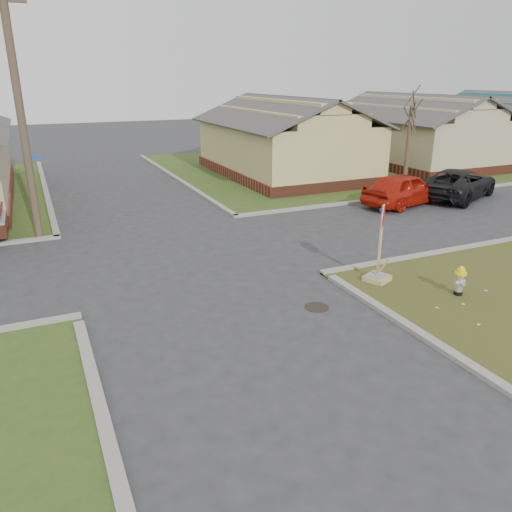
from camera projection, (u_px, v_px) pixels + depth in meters
name	position (u px, v px, depth m)	size (l,w,h in m)	color
ground	(232.00, 315.00, 12.65)	(120.00, 120.00, 0.00)	#2C2C2F
verge_far_right	(420.00, 159.00, 36.59)	(37.00, 19.00, 0.05)	#30491A
curbs	(178.00, 255.00, 16.94)	(80.00, 40.00, 0.12)	gray
manhole	(317.00, 307.00, 13.08)	(0.64, 0.64, 0.01)	black
side_house_yellow	(285.00, 139.00, 29.93)	(7.60, 11.60, 4.70)	brown
side_house_tan	(416.00, 132.00, 33.80)	(7.60, 11.60, 4.70)	brown
utility_pole	(20.00, 109.00, 17.08)	(1.80, 0.28, 9.00)	#48382A
tree_mid_right	(408.00, 149.00, 26.09)	(0.22, 0.22, 4.20)	#48382A
fire_hydrant	(460.00, 279.00, 13.57)	(0.31, 0.31, 0.84)	black
stop_sign	(378.00, 265.00, 14.49)	(0.66, 0.64, 2.32)	tan
red_sedan	(404.00, 189.00, 23.23)	(1.81, 4.50, 1.53)	#B51A0C
dark_pickup	(458.00, 184.00, 24.62)	(2.40, 5.21, 1.45)	black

